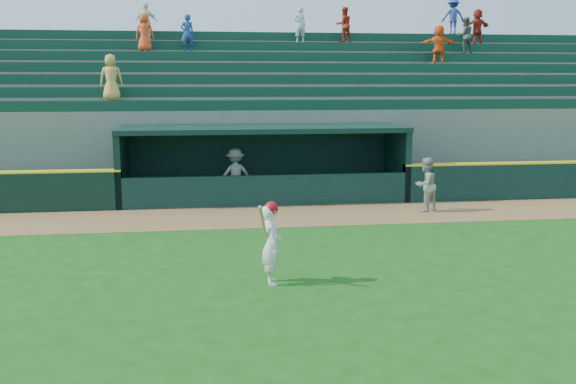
% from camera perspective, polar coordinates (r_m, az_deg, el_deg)
% --- Properties ---
extents(ground, '(120.00, 120.00, 0.00)m').
position_cam_1_polar(ground, '(14.18, 0.88, -6.29)').
color(ground, '#174B12').
rests_on(ground, ground).
extents(warning_track, '(40.00, 3.00, 0.01)m').
position_cam_1_polar(warning_track, '(18.89, -1.35, -2.17)').
color(warning_track, brown).
rests_on(warning_track, ground).
extents(dugout_player_front, '(1.01, 0.95, 1.65)m').
position_cam_1_polar(dugout_player_front, '(19.91, 12.13, 0.64)').
color(dugout_player_front, '#999994').
rests_on(dugout_player_front, ground).
extents(dugout_player_inside, '(1.20, 0.79, 1.73)m').
position_cam_1_polar(dugout_player_inside, '(21.42, -4.70, 1.57)').
color(dugout_player_inside, '#ABABA5').
rests_on(dugout_player_inside, ground).
extents(dugout, '(9.40, 2.80, 2.46)m').
position_cam_1_polar(dugout, '(21.72, -2.28, 3.02)').
color(dugout, slate).
rests_on(dugout, ground).
extents(stands, '(34.50, 6.26, 7.53)m').
position_cam_1_polar(stands, '(26.16, -3.26, 6.47)').
color(stands, slate).
rests_on(stands, ground).
extents(batter_at_plate, '(0.50, 0.76, 1.66)m').
position_cam_1_polar(batter_at_plate, '(12.57, -1.50, -4.48)').
color(batter_at_plate, white).
rests_on(batter_at_plate, ground).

